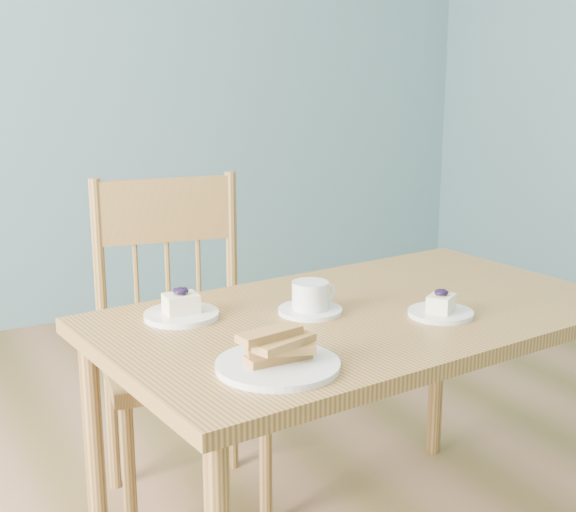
{
  "coord_description": "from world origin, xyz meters",
  "views": [
    {
      "loc": [
        -0.66,
        -1.37,
        1.28
      ],
      "look_at": [
        0.21,
        0.23,
        0.83
      ],
      "focal_mm": 50.0,
      "sensor_mm": 36.0,
      "label": 1
    }
  ],
  "objects_px": {
    "dining_table": "(361,337)",
    "coffee_cup": "(311,300)",
    "dining_chair": "(179,344)",
    "biscotti_plate": "(278,357)",
    "cheesecake_plate_far": "(181,310)",
    "cheesecake_plate_near": "(441,309)"
  },
  "relations": [
    {
      "from": "dining_chair",
      "to": "cheesecake_plate_near",
      "type": "relative_size",
      "value": 6.12
    },
    {
      "from": "cheesecake_plate_near",
      "to": "cheesecake_plate_far",
      "type": "distance_m",
      "value": 0.62
    },
    {
      "from": "dining_chair",
      "to": "coffee_cup",
      "type": "height_order",
      "value": "dining_chair"
    },
    {
      "from": "coffee_cup",
      "to": "biscotti_plate",
      "type": "relative_size",
      "value": 0.62
    },
    {
      "from": "cheesecake_plate_far",
      "to": "coffee_cup",
      "type": "height_order",
      "value": "coffee_cup"
    },
    {
      "from": "dining_table",
      "to": "coffee_cup",
      "type": "distance_m",
      "value": 0.16
    },
    {
      "from": "coffee_cup",
      "to": "dining_table",
      "type": "bearing_deg",
      "value": -21.13
    },
    {
      "from": "cheesecake_plate_near",
      "to": "biscotti_plate",
      "type": "bearing_deg",
      "value": -167.34
    },
    {
      "from": "cheesecake_plate_far",
      "to": "coffee_cup",
      "type": "distance_m",
      "value": 0.31
    },
    {
      "from": "dining_chair",
      "to": "biscotti_plate",
      "type": "height_order",
      "value": "dining_chair"
    },
    {
      "from": "cheesecake_plate_near",
      "to": "coffee_cup",
      "type": "xyz_separation_m",
      "value": [
        -0.26,
        0.17,
        0.02
      ]
    },
    {
      "from": "dining_chair",
      "to": "biscotti_plate",
      "type": "xyz_separation_m",
      "value": [
        -0.06,
        -0.72,
        0.22
      ]
    },
    {
      "from": "cheesecake_plate_far",
      "to": "biscotti_plate",
      "type": "height_order",
      "value": "biscotti_plate"
    },
    {
      "from": "dining_table",
      "to": "coffee_cup",
      "type": "height_order",
      "value": "coffee_cup"
    },
    {
      "from": "dining_chair",
      "to": "cheesecake_plate_far",
      "type": "bearing_deg",
      "value": -99.78
    },
    {
      "from": "dining_table",
      "to": "dining_chair",
      "type": "distance_m",
      "value": 0.58
    },
    {
      "from": "dining_table",
      "to": "biscotti_plate",
      "type": "xyz_separation_m",
      "value": [
        -0.35,
        -0.23,
        0.09
      ]
    },
    {
      "from": "dining_table",
      "to": "cheesecake_plate_near",
      "type": "xyz_separation_m",
      "value": [
        0.14,
        -0.12,
        0.08
      ]
    },
    {
      "from": "cheesecake_plate_far",
      "to": "coffee_cup",
      "type": "xyz_separation_m",
      "value": [
        0.29,
        -0.11,
        0.01
      ]
    },
    {
      "from": "cheesecake_plate_near",
      "to": "cheesecake_plate_far",
      "type": "bearing_deg",
      "value": 153.17
    },
    {
      "from": "cheesecake_plate_far",
      "to": "biscotti_plate",
      "type": "xyz_separation_m",
      "value": [
        0.05,
        -0.39,
        0.01
      ]
    },
    {
      "from": "dining_chair",
      "to": "coffee_cup",
      "type": "xyz_separation_m",
      "value": [
        0.17,
        -0.44,
        0.23
      ]
    }
  ]
}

